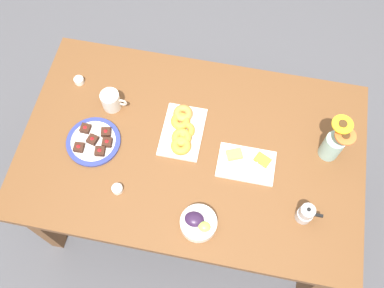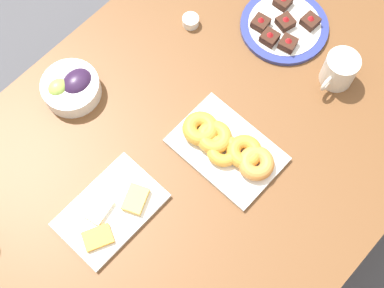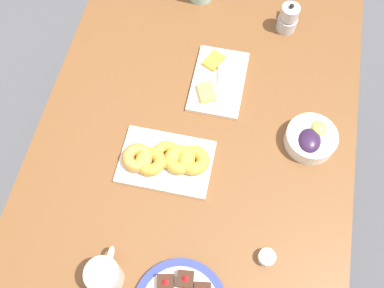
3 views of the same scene
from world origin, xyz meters
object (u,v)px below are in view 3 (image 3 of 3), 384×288
(coffee_mug, at_px, (105,276))
(grape_bowl, at_px, (311,139))
(cheese_platter, at_px, (218,81))
(croissant_platter, at_px, (166,160))
(dining_table, at_px, (192,160))
(moka_pot, at_px, (288,18))
(jam_cup_honey, at_px, (267,257))

(coffee_mug, height_order, grape_bowl, coffee_mug)
(cheese_platter, distance_m, croissant_platter, 0.34)
(dining_table, bearing_deg, coffee_mug, 160.95)
(dining_table, bearing_deg, moka_pot, -23.29)
(moka_pot, bearing_deg, dining_table, 156.71)
(dining_table, xyz_separation_m, grape_bowl, (0.10, -0.35, 0.12))
(grape_bowl, xyz_separation_m, croissant_platter, (-0.16, 0.42, -0.01))
(cheese_platter, bearing_deg, grape_bowl, -116.96)
(croissant_platter, bearing_deg, cheese_platter, -17.52)
(dining_table, xyz_separation_m, jam_cup_honey, (-0.28, -0.27, 0.10))
(cheese_platter, relative_size, jam_cup_honey, 5.42)
(coffee_mug, distance_m, croissant_platter, 0.37)
(coffee_mug, relative_size, grape_bowl, 0.80)
(croissant_platter, bearing_deg, moka_pot, -26.58)
(cheese_platter, xyz_separation_m, moka_pot, (0.28, -0.20, 0.04))
(jam_cup_honey, bearing_deg, cheese_platter, 23.44)
(cheese_platter, bearing_deg, croissant_platter, 162.48)
(jam_cup_honey, bearing_deg, croissant_platter, 56.36)
(coffee_mug, bearing_deg, dining_table, -19.05)
(moka_pot, bearing_deg, croissant_platter, 153.42)
(jam_cup_honey, relative_size, moka_pot, 0.40)
(dining_table, bearing_deg, jam_cup_honey, -136.55)
(coffee_mug, distance_m, jam_cup_honey, 0.44)
(grape_bowl, relative_size, cheese_platter, 0.61)
(grape_bowl, distance_m, moka_pot, 0.46)
(coffee_mug, bearing_deg, cheese_platter, -14.74)
(dining_table, relative_size, jam_cup_honey, 33.33)
(jam_cup_honey, bearing_deg, grape_bowl, -12.45)
(grape_bowl, height_order, croissant_platter, grape_bowl)
(cheese_platter, relative_size, croissant_platter, 0.87)
(coffee_mug, distance_m, grape_bowl, 0.72)
(cheese_platter, xyz_separation_m, jam_cup_honey, (-0.54, -0.24, 0.01))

